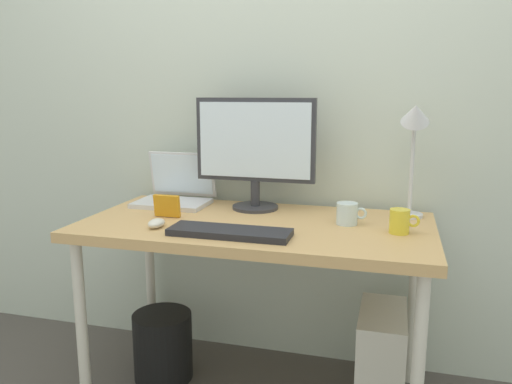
{
  "coord_description": "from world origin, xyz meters",
  "views": [
    {
      "loc": [
        0.52,
        -1.87,
        1.27
      ],
      "look_at": [
        0.0,
        0.0,
        0.88
      ],
      "focal_mm": 35.64,
      "sensor_mm": 36.0,
      "label": 1
    }
  ],
  "objects_px": {
    "laptop": "(176,191)",
    "glass_cup": "(347,214)",
    "desk_lamp": "(414,133)",
    "wastebasket": "(163,346)",
    "mouse": "(157,223)",
    "computer_tower": "(381,361)",
    "monitor": "(255,147)",
    "keyboard": "(230,232)",
    "photo_frame": "(167,206)",
    "coffee_mug": "(400,221)",
    "desk": "(256,238)"
  },
  "relations": [
    {
      "from": "monitor",
      "to": "mouse",
      "type": "height_order",
      "value": "monitor"
    },
    {
      "from": "monitor",
      "to": "wastebasket",
      "type": "relative_size",
      "value": 1.74
    },
    {
      "from": "keyboard",
      "to": "coffee_mug",
      "type": "distance_m",
      "value": 0.62
    },
    {
      "from": "desk",
      "to": "coffee_mug",
      "type": "distance_m",
      "value": 0.56
    },
    {
      "from": "laptop",
      "to": "coffee_mug",
      "type": "xyz_separation_m",
      "value": [
        0.99,
        -0.25,
        -0.01
      ]
    },
    {
      "from": "keyboard",
      "to": "mouse",
      "type": "bearing_deg",
      "value": 175.02
    },
    {
      "from": "photo_frame",
      "to": "wastebasket",
      "type": "bearing_deg",
      "value": 141.73
    },
    {
      "from": "monitor",
      "to": "computer_tower",
      "type": "distance_m",
      "value": 1.01
    },
    {
      "from": "mouse",
      "to": "keyboard",
      "type": "bearing_deg",
      "value": -4.98
    },
    {
      "from": "keyboard",
      "to": "mouse",
      "type": "xyz_separation_m",
      "value": [
        -0.3,
        0.03,
        0.01
      ]
    },
    {
      "from": "desk",
      "to": "desk_lamp",
      "type": "distance_m",
      "value": 0.75
    },
    {
      "from": "laptop",
      "to": "glass_cup",
      "type": "bearing_deg",
      "value": -12.31
    },
    {
      "from": "mouse",
      "to": "desk",
      "type": "bearing_deg",
      "value": 28.22
    },
    {
      "from": "desk",
      "to": "wastebasket",
      "type": "xyz_separation_m",
      "value": [
        -0.44,
        0.03,
        -0.54
      ]
    },
    {
      "from": "mouse",
      "to": "glass_cup",
      "type": "distance_m",
      "value": 0.73
    },
    {
      "from": "desk",
      "to": "mouse",
      "type": "height_order",
      "value": "mouse"
    },
    {
      "from": "photo_frame",
      "to": "coffee_mug",
      "type": "bearing_deg",
      "value": 0.5
    },
    {
      "from": "glass_cup",
      "to": "computer_tower",
      "type": "relative_size",
      "value": 0.28
    },
    {
      "from": "laptop",
      "to": "photo_frame",
      "type": "bearing_deg",
      "value": -73.87
    },
    {
      "from": "desk_lamp",
      "to": "keyboard",
      "type": "height_order",
      "value": "desk_lamp"
    },
    {
      "from": "monitor",
      "to": "desk_lamp",
      "type": "bearing_deg",
      "value": 0.08
    },
    {
      "from": "desk_lamp",
      "to": "glass_cup",
      "type": "height_order",
      "value": "desk_lamp"
    },
    {
      "from": "desk_lamp",
      "to": "mouse",
      "type": "bearing_deg",
      "value": -156.61
    },
    {
      "from": "coffee_mug",
      "to": "glass_cup",
      "type": "relative_size",
      "value": 0.92
    },
    {
      "from": "laptop",
      "to": "wastebasket",
      "type": "relative_size",
      "value": 1.07
    },
    {
      "from": "mouse",
      "to": "desk_lamp",
      "type": "bearing_deg",
      "value": 23.39
    },
    {
      "from": "desk_lamp",
      "to": "computer_tower",
      "type": "relative_size",
      "value": 1.16
    },
    {
      "from": "mouse",
      "to": "computer_tower",
      "type": "distance_m",
      "value": 1.04
    },
    {
      "from": "glass_cup",
      "to": "monitor",
      "type": "bearing_deg",
      "value": 159.2
    },
    {
      "from": "glass_cup",
      "to": "computer_tower",
      "type": "distance_m",
      "value": 0.61
    },
    {
      "from": "coffee_mug",
      "to": "keyboard",
      "type": "bearing_deg",
      "value": -162.08
    },
    {
      "from": "coffee_mug",
      "to": "computer_tower",
      "type": "xyz_separation_m",
      "value": [
        -0.04,
        0.06,
        -0.59
      ]
    },
    {
      "from": "laptop",
      "to": "desk_lamp",
      "type": "height_order",
      "value": "desk_lamp"
    },
    {
      "from": "wastebasket",
      "to": "monitor",
      "type": "bearing_deg",
      "value": 26.6
    },
    {
      "from": "wastebasket",
      "to": "desk",
      "type": "bearing_deg",
      "value": -3.68
    },
    {
      "from": "keyboard",
      "to": "coffee_mug",
      "type": "height_order",
      "value": "coffee_mug"
    },
    {
      "from": "coffee_mug",
      "to": "mouse",
      "type": "bearing_deg",
      "value": -169.56
    },
    {
      "from": "desk_lamp",
      "to": "laptop",
      "type": "bearing_deg",
      "value": 179.17
    },
    {
      "from": "monitor",
      "to": "glass_cup",
      "type": "distance_m",
      "value": 0.5
    },
    {
      "from": "photo_frame",
      "to": "mouse",
      "type": "bearing_deg",
      "value": -79.42
    },
    {
      "from": "computer_tower",
      "to": "monitor",
      "type": "bearing_deg",
      "value": 162.98
    },
    {
      "from": "monitor",
      "to": "desk_lamp",
      "type": "distance_m",
      "value": 0.65
    },
    {
      "from": "coffee_mug",
      "to": "monitor",
      "type": "bearing_deg",
      "value": 158.89
    },
    {
      "from": "wastebasket",
      "to": "computer_tower",
      "type": "bearing_deg",
      "value": 0.86
    },
    {
      "from": "glass_cup",
      "to": "photo_frame",
      "type": "distance_m",
      "value": 0.72
    },
    {
      "from": "wastebasket",
      "to": "coffee_mug",
      "type": "bearing_deg",
      "value": -2.76
    },
    {
      "from": "keyboard",
      "to": "computer_tower",
      "type": "bearing_deg",
      "value": 24.79
    },
    {
      "from": "monitor",
      "to": "computer_tower",
      "type": "bearing_deg",
      "value": -17.02
    },
    {
      "from": "desk",
      "to": "laptop",
      "type": "height_order",
      "value": "laptop"
    },
    {
      "from": "laptop",
      "to": "wastebasket",
      "type": "height_order",
      "value": "laptop"
    }
  ]
}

